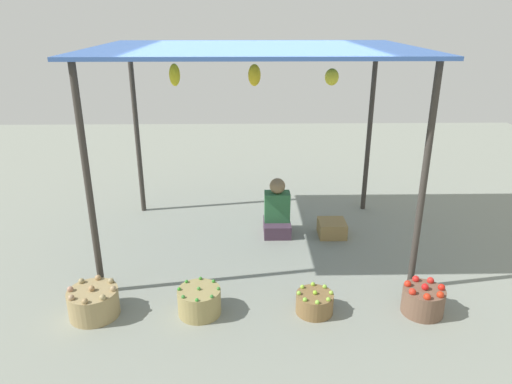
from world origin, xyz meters
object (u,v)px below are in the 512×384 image
at_px(basket_limes, 315,303).
at_px(wooden_crate_near_vendor, 332,228).
at_px(basket_green_chilies, 199,301).
at_px(vendor_person, 277,213).
at_px(basket_potatoes, 94,302).
at_px(basket_red_tomatoes, 423,300).

relative_size(basket_limes, wooden_crate_near_vendor, 1.04).
distance_m(basket_green_chilies, basket_limes, 1.16).
bearing_deg(vendor_person, basket_limes, -81.69).
bearing_deg(basket_potatoes, wooden_crate_near_vendor, 33.00).
bearing_deg(basket_red_tomatoes, basket_limes, 178.57).
bearing_deg(vendor_person, basket_potatoes, -136.51).
relative_size(basket_green_chilies, wooden_crate_near_vendor, 1.19).
bearing_deg(basket_red_tomatoes, vendor_person, 126.04).
xyz_separation_m(vendor_person, basket_limes, (0.27, -1.83, -0.19)).
bearing_deg(basket_red_tomatoes, basket_potatoes, 179.59).
xyz_separation_m(basket_limes, basket_red_tomatoes, (1.09, -0.03, 0.03)).
bearing_deg(wooden_crate_near_vendor, basket_red_tomatoes, -70.74).
bearing_deg(basket_green_chilies, basket_red_tomatoes, -0.83).
xyz_separation_m(basket_potatoes, wooden_crate_near_vendor, (2.67, 1.74, -0.04)).
relative_size(basket_limes, basket_red_tomatoes, 0.91).
height_order(basket_green_chilies, basket_red_tomatoes, basket_red_tomatoes).
relative_size(vendor_person, basket_limes, 2.07).
xyz_separation_m(vendor_person, basket_green_chilies, (-0.89, -1.83, -0.16)).
relative_size(vendor_person, basket_green_chilies, 1.81).
distance_m(basket_potatoes, wooden_crate_near_vendor, 3.19).
bearing_deg(basket_green_chilies, wooden_crate_near_vendor, 46.74).
bearing_deg(basket_green_chilies, vendor_person, 64.09).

